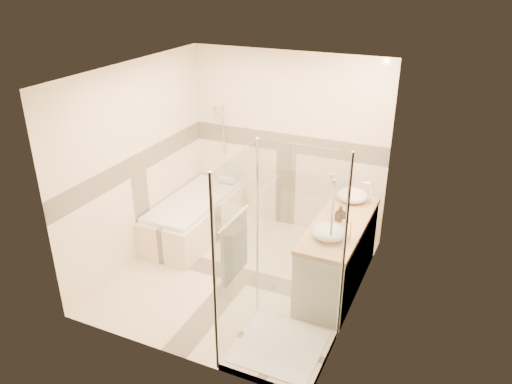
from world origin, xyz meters
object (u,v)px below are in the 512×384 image
at_px(bathtub, 195,215).
at_px(vessel_sink_far, 329,232).
at_px(vessel_sink_near, 353,195).
at_px(amenity_bottle_a, 340,214).
at_px(shower_enclosure, 273,304).
at_px(amenity_bottle_b, 341,213).
at_px(vanity, 338,254).

relative_size(bathtub, vessel_sink_far, 4.52).
relative_size(vessel_sink_near, amenity_bottle_a, 2.22).
relative_size(shower_enclosure, amenity_bottle_a, 11.95).
bearing_deg(vessel_sink_far, amenity_bottle_a, 90.00).
bearing_deg(bathtub, amenity_bottle_b, -7.85).
distance_m(vessel_sink_far, amenity_bottle_a, 0.43).
bearing_deg(amenity_bottle_a, vessel_sink_near, 90.00).
bearing_deg(vanity, shower_enclosure, -102.97).
height_order(amenity_bottle_a, amenity_bottle_b, same).
height_order(vanity, amenity_bottle_a, amenity_bottle_a).
height_order(shower_enclosure, vessel_sink_far, shower_enclosure).
relative_size(bathtub, shower_enclosure, 0.83).
bearing_deg(amenity_bottle_a, vanity, -52.85).
bearing_deg(amenity_bottle_a, amenity_bottle_b, 90.00).
distance_m(amenity_bottle_a, amenity_bottle_b, 0.03).
height_order(vessel_sink_near, amenity_bottle_b, amenity_bottle_b).
distance_m(bathtub, vessel_sink_far, 2.34).
bearing_deg(amenity_bottle_a, shower_enclosure, -101.88).
bearing_deg(vessel_sink_far, vanity, 87.13).
bearing_deg(bathtub, vessel_sink_near, 6.64).
bearing_deg(amenity_bottle_b, shower_enclosure, -101.62).
bearing_deg(amenity_bottle_b, vessel_sink_far, -90.00).
bearing_deg(bathtub, vanity, -9.25).
xyz_separation_m(vanity, vessel_sink_near, (-0.02, 0.60, 0.50)).
bearing_deg(vanity, amenity_bottle_b, 109.57).
xyz_separation_m(shower_enclosure, vessel_sink_far, (0.27, 0.87, 0.42)).
distance_m(vanity, amenity_bottle_a, 0.51).
bearing_deg(amenity_bottle_b, amenity_bottle_a, -90.00).
xyz_separation_m(vanity, vessel_sink_far, (-0.02, -0.40, 0.50)).
relative_size(vanity, vessel_sink_far, 4.31).
distance_m(shower_enclosure, vessel_sink_near, 1.93).
relative_size(vanity, amenity_bottle_b, 9.49).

